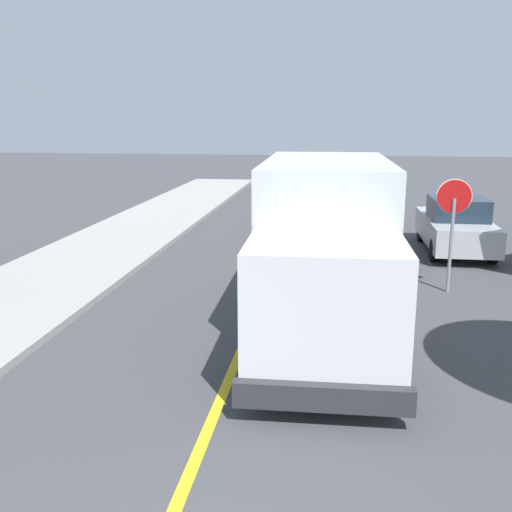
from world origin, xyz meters
TOP-DOWN VIEW (x-y plane):
  - centre_line_yellow at (0.00, 10.00)m, footprint 0.16×56.00m
  - box_truck at (1.41, 8.65)m, footprint 2.55×7.23m
  - parked_car_near at (2.26, 14.72)m, footprint 1.89×4.44m
  - parked_car_mid at (1.77, 21.83)m, footprint 1.80×4.40m
  - parked_van_across at (5.20, 15.79)m, footprint 1.81×4.40m
  - stop_sign at (4.25, 11.42)m, footprint 0.80×0.10m

SIDE VIEW (x-z plane):
  - centre_line_yellow at x=0.00m, z-range 0.00..0.01m
  - parked_car_near at x=2.26m, z-range -0.04..1.63m
  - parked_car_mid at x=1.77m, z-range -0.04..1.63m
  - parked_van_across at x=5.20m, z-range -0.04..1.63m
  - box_truck at x=1.41m, z-range 0.17..3.37m
  - stop_sign at x=4.25m, z-range 0.53..3.18m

